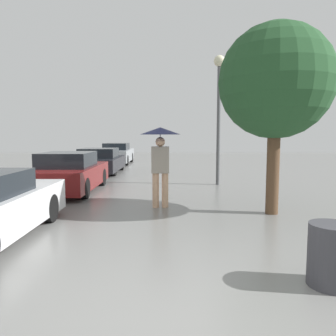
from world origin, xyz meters
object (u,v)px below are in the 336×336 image
at_px(parked_car_second, 69,173).
at_px(tree, 276,82).
at_px(trash_bin, 332,255).
at_px(pedestrian, 160,147).
at_px(street_lamp, 219,95).
at_px(parked_car_farthest, 117,154).
at_px(parked_car_third, 100,161).

bearing_deg(parked_car_second, tree, -28.13).
xyz_separation_m(parked_car_second, trash_bin, (4.95, -6.40, -0.21)).
xyz_separation_m(pedestrian, street_lamp, (1.95, 3.68, 1.66)).
xyz_separation_m(street_lamp, trash_bin, (0.14, -7.84, -2.76)).
distance_m(parked_car_second, parked_car_farthest, 9.99).
xyz_separation_m(parked_car_second, tree, (5.37, -2.87, 2.30)).
xyz_separation_m(parked_car_third, parked_car_farthest, (0.03, 4.96, 0.06)).
distance_m(pedestrian, parked_car_second, 3.74).
bearing_deg(pedestrian, trash_bin, -63.41).
bearing_deg(tree, parked_car_second, 151.87).
height_order(parked_car_second, parked_car_farthest, parked_car_farthest).
bearing_deg(parked_car_second, pedestrian, -37.90).
bearing_deg(parked_car_third, pedestrian, -67.71).
bearing_deg(pedestrian, parked_car_farthest, 103.54).
height_order(parked_car_third, parked_car_farthest, parked_car_farthest).
bearing_deg(parked_car_farthest, tree, -67.05).
xyz_separation_m(pedestrian, parked_car_second, (-2.87, 2.23, -0.89)).
bearing_deg(parked_car_farthest, pedestrian, -76.46).
relative_size(parked_car_second, parked_car_farthest, 0.94).
height_order(parked_car_third, tree, tree).
distance_m(parked_car_third, tree, 9.89).
distance_m(street_lamp, trash_bin, 8.31).
distance_m(parked_car_second, street_lamp, 5.64).
bearing_deg(trash_bin, street_lamp, 90.99).
xyz_separation_m(parked_car_farthest, street_lamp, (4.89, -8.54, 2.53)).
relative_size(parked_car_third, tree, 0.94).
bearing_deg(pedestrian, parked_car_second, 142.10).
distance_m(pedestrian, trash_bin, 4.78).
height_order(parked_car_third, street_lamp, street_lamp).
relative_size(pedestrian, parked_car_third, 0.50).
bearing_deg(street_lamp, parked_car_second, -163.29).
bearing_deg(parked_car_farthest, parked_car_third, -90.38).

